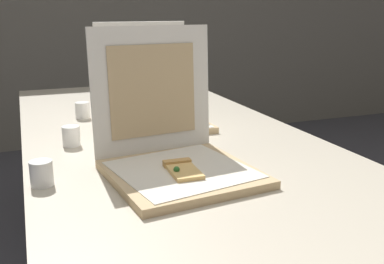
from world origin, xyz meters
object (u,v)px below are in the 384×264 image
(pizza_box_front, at_px, (175,154))
(cup_white_mid, at_px, (71,136))
(pizza_box_middle, at_px, (151,111))
(table, at_px, (169,149))
(cup_white_near_left, at_px, (42,173))
(cup_white_far, at_px, (82,110))

(pizza_box_front, relative_size, cup_white_mid, 6.49)
(cup_white_mid, bearing_deg, pizza_box_middle, 28.43)
(table, xyz_separation_m, cup_white_near_left, (-0.43, -0.31, 0.07))
(cup_white_mid, relative_size, cup_white_far, 1.00)
(table, relative_size, cup_white_mid, 35.33)
(pizza_box_middle, bearing_deg, cup_white_far, 135.51)
(table, relative_size, cup_white_near_left, 35.33)
(pizza_box_front, bearing_deg, cup_white_far, 95.15)
(cup_white_near_left, xyz_separation_m, cup_white_far, (0.19, 0.69, 0.00))
(cup_white_near_left, height_order, cup_white_mid, same)
(pizza_box_front, xyz_separation_m, pizza_box_middle, (0.08, 0.53, 0.00))
(pizza_box_middle, bearing_deg, cup_white_mid, -154.46)
(pizza_box_middle, xyz_separation_m, cup_white_mid, (-0.31, -0.17, -0.02))
(pizza_box_middle, relative_size, cup_white_mid, 5.90)
(table, bearing_deg, cup_white_mid, 177.13)
(cup_white_near_left, relative_size, cup_white_far, 1.00)
(pizza_box_front, relative_size, pizza_box_middle, 1.10)
(cup_white_near_left, relative_size, cup_white_mid, 1.00)
(cup_white_mid, height_order, cup_white_far, same)
(pizza_box_middle, relative_size, cup_white_near_left, 5.90)
(table, height_order, cup_white_mid, cup_white_mid)
(table, distance_m, cup_white_near_left, 0.53)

